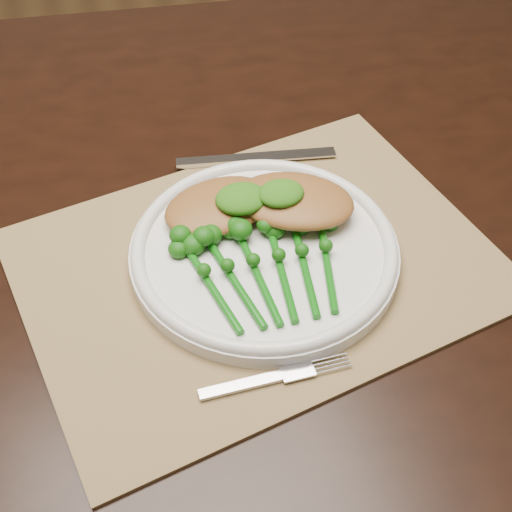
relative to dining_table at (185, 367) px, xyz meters
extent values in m
plane|color=brown|center=(0.04, 0.12, -0.38)|extent=(4.00, 4.00, 0.00)
cube|color=black|center=(0.00, 0.00, 0.35)|extent=(1.67, 1.02, 0.04)
cube|color=olive|center=(0.08, -0.15, 0.38)|extent=(0.56, 0.46, 0.00)
cylinder|color=silver|center=(0.09, -0.14, 0.39)|extent=(0.29, 0.29, 0.02)
torus|color=silver|center=(0.09, -0.14, 0.40)|extent=(0.28, 0.28, 0.01)
cube|color=silver|center=(0.06, 0.03, 0.38)|extent=(0.08, 0.02, 0.01)
cube|color=silver|center=(0.16, 0.01, 0.38)|extent=(0.12, 0.03, 0.00)
cube|color=silver|center=(0.03, -0.30, 0.38)|extent=(0.08, 0.01, 0.00)
ellipsoid|color=brown|center=(0.05, -0.08, 0.41)|extent=(0.14, 0.11, 0.03)
ellipsoid|color=brown|center=(0.13, -0.10, 0.41)|extent=(0.16, 0.14, 0.03)
ellipsoid|color=#1A4D0B|center=(0.08, -0.09, 0.42)|extent=(0.06, 0.05, 0.02)
ellipsoid|color=#1A4D0B|center=(0.12, -0.10, 0.43)|extent=(0.05, 0.04, 0.02)
camera|label=1|loc=(-0.05, -0.65, 0.94)|focal=50.00mm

